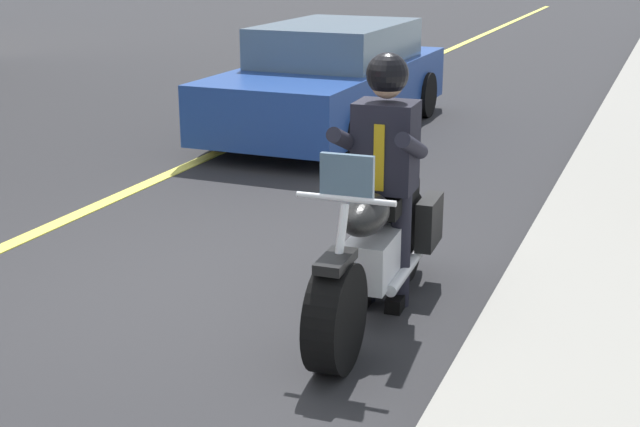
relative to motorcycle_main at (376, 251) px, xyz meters
name	(u,v)px	position (x,y,z in m)	size (l,w,h in m)	color
ground_plane	(199,296)	(0.18, -1.26, -0.45)	(80.00, 80.00, 0.00)	#28282B
motorcycle_main	(376,251)	(0.00, 0.00, 0.00)	(2.22, 0.66, 1.26)	black
rider_main	(385,159)	(-0.19, -0.01, 0.58)	(0.64, 0.57, 1.74)	black
car_silver	(333,79)	(-5.42, -2.46, 0.24)	(4.60, 1.92, 1.40)	navy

